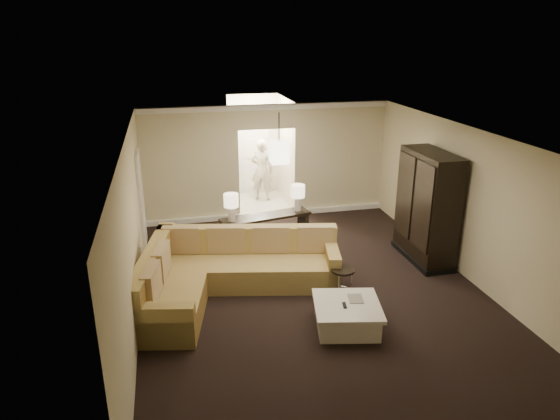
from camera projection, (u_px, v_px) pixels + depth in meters
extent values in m
plane|color=black|center=(312.00, 292.00, 8.97)|extent=(8.00, 8.00, 0.00)
cube|color=beige|center=(267.00, 162.00, 12.16)|extent=(6.00, 0.04, 2.80)
cube|color=beige|center=(432.00, 363.00, 4.83)|extent=(6.00, 0.04, 2.80)
cube|color=beige|center=(132.00, 234.00, 7.86)|extent=(0.04, 8.00, 2.80)
cube|color=beige|center=(471.00, 206.00, 9.13)|extent=(0.04, 8.00, 2.80)
cube|color=white|center=(316.00, 138.00, 8.02)|extent=(6.00, 8.00, 0.02)
cube|color=white|center=(267.00, 107.00, 11.66)|extent=(6.00, 0.10, 0.12)
cube|color=white|center=(268.00, 214.00, 12.57)|extent=(6.00, 0.10, 0.12)
cube|color=white|center=(141.00, 200.00, 10.56)|extent=(0.05, 0.90, 2.10)
cube|color=beige|center=(260.00, 203.00, 13.55)|extent=(1.40, 2.00, 0.01)
cube|color=beige|center=(233.00, 154.00, 12.93)|extent=(0.04, 2.00, 2.80)
cube|color=beige|center=(286.00, 151.00, 13.22)|extent=(0.04, 2.00, 2.80)
cube|color=beige|center=(253.00, 145.00, 13.99)|extent=(1.40, 0.04, 2.80)
cube|color=white|center=(253.00, 157.00, 14.08)|extent=(0.90, 0.05, 2.10)
cube|color=brown|center=(247.00, 271.00, 9.21)|extent=(3.49, 1.67, 0.47)
cube|color=brown|center=(170.00, 309.00, 7.98)|extent=(1.30, 1.74, 0.47)
cube|color=brown|center=(247.00, 239.00, 9.39)|extent=(3.34, 0.95, 0.51)
cube|color=brown|center=(152.00, 266.00, 8.33)|extent=(0.81, 2.68, 0.51)
cube|color=brown|center=(332.00, 265.00, 9.20)|extent=(0.42, 1.03, 0.69)
cube|color=brown|center=(161.00, 326.00, 7.32)|extent=(1.03, 0.42, 0.69)
cube|color=#927C4D|center=(181.00, 240.00, 9.31)|extent=(0.71, 0.32, 0.51)
cube|color=#927C4D|center=(226.00, 239.00, 9.32)|extent=(0.71, 0.32, 0.51)
cube|color=#927C4D|center=(271.00, 239.00, 9.34)|extent=(0.71, 0.32, 0.51)
cube|color=#927C4D|center=(316.00, 239.00, 9.36)|extent=(0.71, 0.32, 0.51)
cube|color=#927C4D|center=(162.00, 261.00, 8.43)|extent=(0.31, 0.69, 0.51)
cube|color=#927C4D|center=(151.00, 283.00, 7.70)|extent=(0.31, 0.69, 0.51)
cube|color=silver|center=(347.00, 317.00, 7.86)|extent=(1.09, 1.09, 0.35)
cube|color=silver|center=(347.00, 306.00, 7.79)|extent=(1.21, 1.21, 0.06)
cube|color=black|center=(345.00, 305.00, 7.72)|extent=(0.08, 0.17, 0.02)
cube|color=beige|center=(356.00, 299.00, 7.92)|extent=(0.28, 0.35, 0.01)
cube|color=black|center=(266.00, 217.00, 10.51)|extent=(2.00, 0.83, 0.05)
cube|color=black|center=(226.00, 240.00, 10.29)|extent=(0.15, 0.40, 0.71)
cube|color=black|center=(303.00, 227.00, 10.98)|extent=(0.15, 0.40, 0.71)
cube|color=black|center=(266.00, 244.00, 10.72)|extent=(1.90, 0.77, 0.04)
cube|color=black|center=(427.00, 207.00, 9.91)|extent=(0.62, 1.49, 2.24)
cube|color=black|center=(422.00, 207.00, 9.44)|extent=(0.03, 0.66, 1.70)
cube|color=black|center=(405.00, 195.00, 10.13)|extent=(0.03, 0.66, 1.70)
cube|color=black|center=(422.00, 256.00, 10.27)|extent=(0.66, 1.55, 0.11)
cylinder|color=black|center=(343.00, 270.00, 8.67)|extent=(0.42, 0.42, 0.04)
torus|color=silver|center=(342.00, 291.00, 8.81)|extent=(0.35, 0.35, 0.02)
cylinder|color=silver|center=(351.00, 283.00, 8.76)|extent=(0.02, 0.02, 0.49)
cylinder|color=silver|center=(337.00, 279.00, 8.89)|extent=(0.02, 0.02, 0.49)
cylinder|color=silver|center=(339.00, 287.00, 8.63)|extent=(0.02, 0.02, 0.49)
cylinder|color=silver|center=(232.00, 214.00, 10.16)|extent=(0.14, 0.14, 0.31)
cylinder|color=#FAE5BB|center=(231.00, 200.00, 10.06)|extent=(0.30, 0.30, 0.27)
cylinder|color=silver|center=(298.00, 204.00, 10.74)|extent=(0.14, 0.14, 0.31)
cylinder|color=#FAE5BB|center=(298.00, 191.00, 10.65)|extent=(0.30, 0.30, 0.27)
cylinder|color=black|center=(279.00, 127.00, 10.59)|extent=(0.02, 0.02, 0.60)
cube|color=#FFECC6|center=(279.00, 152.00, 10.78)|extent=(0.38, 0.38, 0.48)
imported|color=beige|center=(262.00, 167.00, 13.55)|extent=(0.80, 0.68, 1.87)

